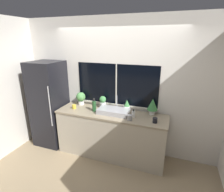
{
  "coord_description": "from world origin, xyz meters",
  "views": [
    {
      "loc": [
        1.07,
        -2.6,
        2.28
      ],
      "look_at": [
        0.02,
        0.28,
        1.27
      ],
      "focal_mm": 28.0,
      "sensor_mm": 36.0,
      "label": 1
    }
  ],
  "objects_px": {
    "potted_plant_far_right": "(153,105)",
    "mug_yellow": "(74,107)",
    "soap_bottle": "(133,114)",
    "mug_black": "(155,120)",
    "potted_plant_center_right": "(127,106)",
    "potted_plant_center_left": "(103,102)",
    "sink": "(113,111)",
    "bottle_tall": "(94,106)",
    "potted_plant_far_left": "(81,98)",
    "mug_grey": "(130,118)",
    "refrigerator": "(50,104)"
  },
  "relations": [
    {
      "from": "sink",
      "to": "bottle_tall",
      "type": "height_order",
      "value": "sink"
    },
    {
      "from": "sink",
      "to": "soap_bottle",
      "type": "relative_size",
      "value": 3.96
    },
    {
      "from": "mug_yellow",
      "to": "sink",
      "type": "bearing_deg",
      "value": 3.6
    },
    {
      "from": "mug_grey",
      "to": "mug_black",
      "type": "distance_m",
      "value": 0.43
    },
    {
      "from": "potted_plant_far_left",
      "to": "potted_plant_center_left",
      "type": "distance_m",
      "value": 0.51
    },
    {
      "from": "potted_plant_center_right",
      "to": "refrigerator",
      "type": "bearing_deg",
      "value": -173.9
    },
    {
      "from": "potted_plant_far_left",
      "to": "soap_bottle",
      "type": "distance_m",
      "value": 1.24
    },
    {
      "from": "mug_yellow",
      "to": "refrigerator",
      "type": "bearing_deg",
      "value": 173.72
    },
    {
      "from": "potted_plant_center_right",
      "to": "mug_yellow",
      "type": "bearing_deg",
      "value": -166.33
    },
    {
      "from": "potted_plant_far_left",
      "to": "potted_plant_center_left",
      "type": "xyz_separation_m",
      "value": [
        0.51,
        0.0,
        -0.03
      ]
    },
    {
      "from": "potted_plant_center_right",
      "to": "potted_plant_far_right",
      "type": "distance_m",
      "value": 0.5
    },
    {
      "from": "potted_plant_far_right",
      "to": "mug_yellow",
      "type": "bearing_deg",
      "value": -170.62
    },
    {
      "from": "potted_plant_center_left",
      "to": "soap_bottle",
      "type": "bearing_deg",
      "value": -18.31
    },
    {
      "from": "mug_grey",
      "to": "mug_black",
      "type": "relative_size",
      "value": 1.07
    },
    {
      "from": "sink",
      "to": "mug_black",
      "type": "xyz_separation_m",
      "value": [
        0.79,
        -0.13,
        -0.0
      ]
    },
    {
      "from": "mug_black",
      "to": "potted_plant_center_left",
      "type": "bearing_deg",
      "value": 163.13
    },
    {
      "from": "potted_plant_center_right",
      "to": "mug_black",
      "type": "bearing_deg",
      "value": -29.59
    },
    {
      "from": "mug_grey",
      "to": "potted_plant_far_right",
      "type": "bearing_deg",
      "value": 49.11
    },
    {
      "from": "potted_plant_far_left",
      "to": "mug_black",
      "type": "xyz_separation_m",
      "value": [
        1.61,
        -0.33,
        -0.11
      ]
    },
    {
      "from": "potted_plant_far_left",
      "to": "mug_yellow",
      "type": "bearing_deg",
      "value": -94.1
    },
    {
      "from": "potted_plant_center_right",
      "to": "mug_yellow",
      "type": "relative_size",
      "value": 2.74
    },
    {
      "from": "soap_bottle",
      "to": "mug_black",
      "type": "bearing_deg",
      "value": -14.27
    },
    {
      "from": "sink",
      "to": "mug_black",
      "type": "relative_size",
      "value": 6.48
    },
    {
      "from": "sink",
      "to": "potted_plant_center_left",
      "type": "bearing_deg",
      "value": 146.53
    },
    {
      "from": "potted_plant_far_right",
      "to": "bottle_tall",
      "type": "distance_m",
      "value": 1.11
    },
    {
      "from": "potted_plant_center_left",
      "to": "mug_yellow",
      "type": "distance_m",
      "value": 0.59
    },
    {
      "from": "refrigerator",
      "to": "soap_bottle",
      "type": "relative_size",
      "value": 12.48
    },
    {
      "from": "potted_plant_center_right",
      "to": "potted_plant_far_right",
      "type": "xyz_separation_m",
      "value": [
        0.49,
        -0.0,
        0.08
      ]
    },
    {
      "from": "mug_grey",
      "to": "refrigerator",
      "type": "bearing_deg",
      "value": 173.82
    },
    {
      "from": "mug_grey",
      "to": "bottle_tall",
      "type": "bearing_deg",
      "value": 168.84
    },
    {
      "from": "soap_bottle",
      "to": "mug_grey",
      "type": "bearing_deg",
      "value": -100.43
    },
    {
      "from": "potted_plant_far_left",
      "to": "soap_bottle",
      "type": "height_order",
      "value": "potted_plant_far_left"
    },
    {
      "from": "potted_plant_center_right",
      "to": "mug_black",
      "type": "xyz_separation_m",
      "value": [
        0.59,
        -0.33,
        -0.06
      ]
    },
    {
      "from": "potted_plant_center_right",
      "to": "mug_black",
      "type": "height_order",
      "value": "potted_plant_center_right"
    },
    {
      "from": "soap_bottle",
      "to": "potted_plant_far_right",
      "type": "bearing_deg",
      "value": 37.38
    },
    {
      "from": "potted_plant_center_left",
      "to": "potted_plant_far_right",
      "type": "xyz_separation_m",
      "value": [
        1.0,
        -0.0,
        0.06
      ]
    },
    {
      "from": "soap_bottle",
      "to": "mug_grey",
      "type": "distance_m",
      "value": 0.15
    },
    {
      "from": "potted_plant_far_right",
      "to": "mug_black",
      "type": "height_order",
      "value": "potted_plant_far_right"
    },
    {
      "from": "sink",
      "to": "potted_plant_far_right",
      "type": "xyz_separation_m",
      "value": [
        0.7,
        0.2,
        0.14
      ]
    },
    {
      "from": "bottle_tall",
      "to": "mug_grey",
      "type": "height_order",
      "value": "bottle_tall"
    },
    {
      "from": "mug_grey",
      "to": "soap_bottle",
      "type": "bearing_deg",
      "value": 79.57
    },
    {
      "from": "soap_bottle",
      "to": "mug_black",
      "type": "relative_size",
      "value": 1.64
    },
    {
      "from": "refrigerator",
      "to": "soap_bottle",
      "type": "height_order",
      "value": "refrigerator"
    },
    {
      "from": "potted_plant_center_left",
      "to": "sink",
      "type": "bearing_deg",
      "value": -33.47
    },
    {
      "from": "bottle_tall",
      "to": "mug_grey",
      "type": "bearing_deg",
      "value": -11.16
    },
    {
      "from": "potted_plant_center_left",
      "to": "potted_plant_far_right",
      "type": "relative_size",
      "value": 0.81
    },
    {
      "from": "sink",
      "to": "potted_plant_far_right",
      "type": "distance_m",
      "value": 0.74
    },
    {
      "from": "potted_plant_far_right",
      "to": "mug_yellow",
      "type": "distance_m",
      "value": 1.56
    },
    {
      "from": "refrigerator",
      "to": "potted_plant_center_right",
      "type": "bearing_deg",
      "value": 6.1
    },
    {
      "from": "sink",
      "to": "bottle_tall",
      "type": "xyz_separation_m",
      "value": [
        -0.39,
        -0.03,
        0.07
      ]
    }
  ]
}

